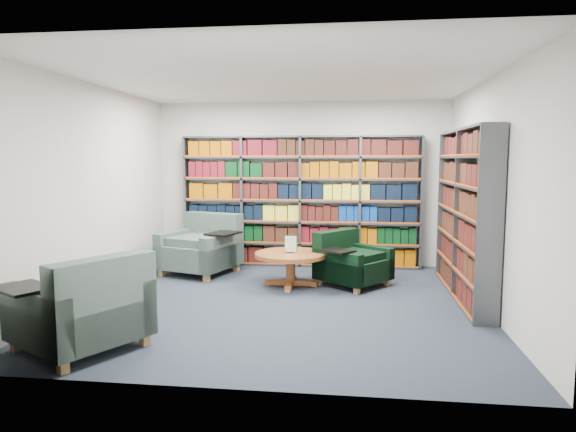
# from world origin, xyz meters

# --- Properties ---
(room_shell) EXTENTS (5.02, 5.02, 2.82)m
(room_shell) POSITION_xyz_m (0.00, 0.00, 1.40)
(room_shell) COLOR black
(room_shell) RESTS_ON ground
(bookshelf_back) EXTENTS (4.00, 0.28, 2.20)m
(bookshelf_back) POSITION_xyz_m (0.00, 2.34, 1.10)
(bookshelf_back) COLOR #47494F
(bookshelf_back) RESTS_ON ground
(bookshelf_right) EXTENTS (0.28, 2.50, 2.20)m
(bookshelf_right) POSITION_xyz_m (2.34, 0.60, 1.10)
(bookshelf_right) COLOR #47494F
(bookshelf_right) RESTS_ON ground
(chair_teal_left) EXTENTS (1.37, 1.31, 0.94)m
(chair_teal_left) POSITION_xyz_m (-1.51, 1.62, 0.38)
(chair_teal_left) COLOR #03313D
(chair_teal_left) RESTS_ON ground
(chair_green_right) EXTENTS (1.20, 1.20, 0.77)m
(chair_green_right) POSITION_xyz_m (0.83, 1.09, 0.31)
(chair_green_right) COLOR black
(chair_green_right) RESTS_ON ground
(chair_teal_front) EXTENTS (1.41, 1.41, 0.94)m
(chair_teal_front) POSITION_xyz_m (-1.64, -1.85, 0.38)
(chair_teal_front) COLOR #03313D
(chair_teal_front) RESTS_ON ground
(coffee_table) EXTENTS (1.03, 1.03, 0.72)m
(coffee_table) POSITION_xyz_m (0.00, 0.88, 0.39)
(coffee_table) COLOR #944D1C
(coffee_table) RESTS_ON ground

